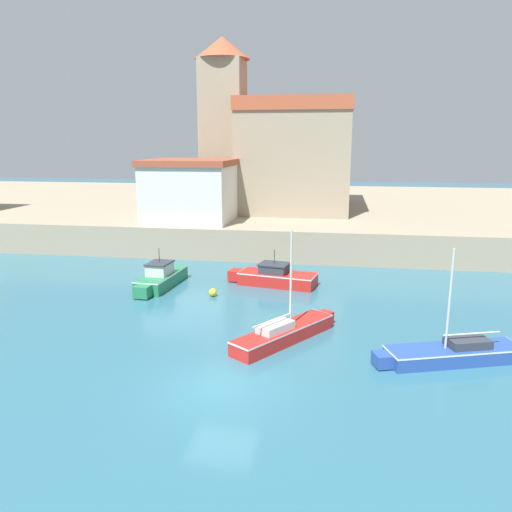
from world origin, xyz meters
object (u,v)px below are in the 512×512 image
motorboat_red_1 (275,277)px  mooring_buoy (213,292)px  church (287,150)px  motorboat_green_3 (160,278)px  harbor_shed_mid_row (191,190)px  sailboat_red_4 (285,332)px  sailboat_blue_2 (452,353)px

motorboat_red_1 → mooring_buoy: size_ratio=12.27×
mooring_buoy → church: church is taller
motorboat_green_3 → harbor_shed_mid_row: 12.22m
sailboat_red_4 → church: 29.53m
sailboat_red_4 → mooring_buoy: (-4.91, 6.05, -0.19)m
motorboat_red_1 → harbor_shed_mid_row: size_ratio=0.81×
church → harbor_shed_mid_row: 12.21m
sailboat_red_4 → harbor_shed_mid_row: (-9.85, 18.82, 4.57)m
sailboat_blue_2 → sailboat_red_4: bearing=171.4°
church → mooring_buoy: bearing=-95.1°
sailboat_blue_2 → mooring_buoy: sailboat_blue_2 is taller
motorboat_green_3 → mooring_buoy: (3.74, -1.44, -0.33)m
church → motorboat_red_1: bearing=-86.2°
sailboat_blue_2 → motorboat_green_3: sailboat_blue_2 is taller
motorboat_green_3 → sailboat_red_4: sailboat_red_4 is taller
sailboat_blue_2 → mooring_buoy: (-12.00, 7.13, -0.16)m
sailboat_red_4 → mooring_buoy: size_ratio=12.16×
mooring_buoy → motorboat_green_3: bearing=158.9°
motorboat_red_1 → motorboat_green_3: (-7.03, -1.58, 0.05)m
church → harbor_shed_mid_row: size_ratio=2.18×
motorboat_red_1 → harbor_shed_mid_row: (-8.24, 9.74, 4.48)m
motorboat_red_1 → harbor_shed_mid_row: harbor_shed_mid_row is taller
church → harbor_shed_mid_row: bearing=-126.1°
sailboat_blue_2 → harbor_shed_mid_row: 26.53m
motorboat_red_1 → church: size_ratio=0.37×
motorboat_green_3 → church: church is taller
motorboat_green_3 → mooring_buoy: 4.02m
harbor_shed_mid_row → motorboat_red_1: bearing=-49.8°
mooring_buoy → church: size_ratio=0.03×
sailboat_blue_2 → church: bearing=108.8°
sailboat_blue_2 → church: size_ratio=0.40×
sailboat_red_4 → harbor_shed_mid_row: 21.73m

